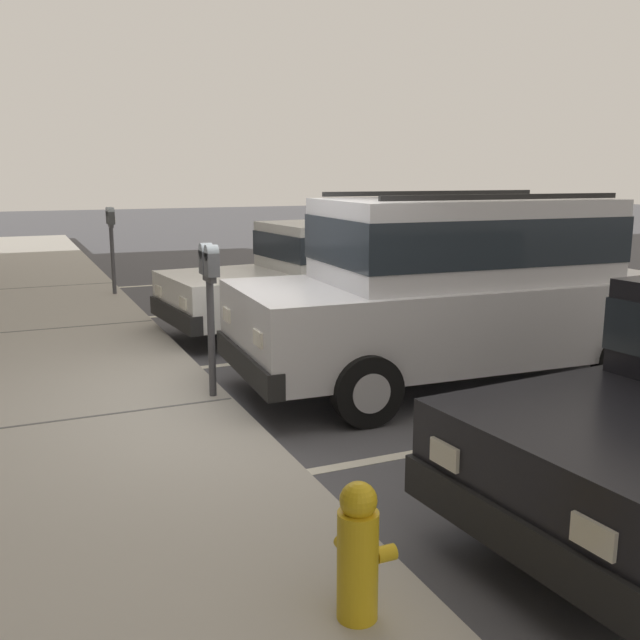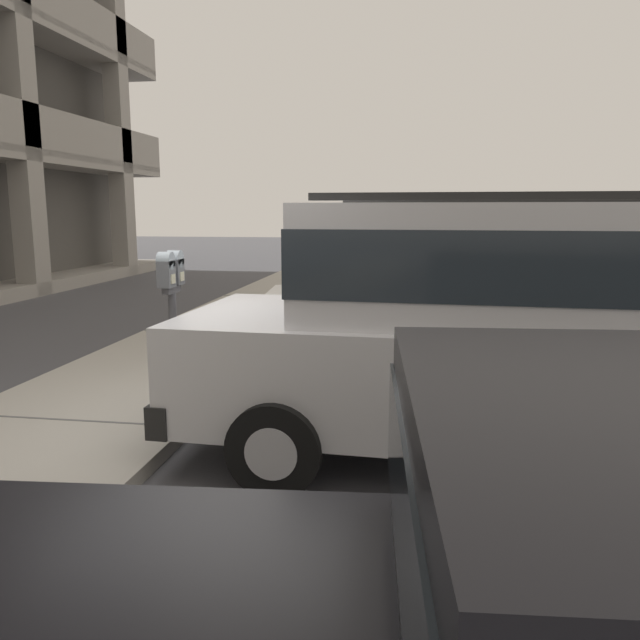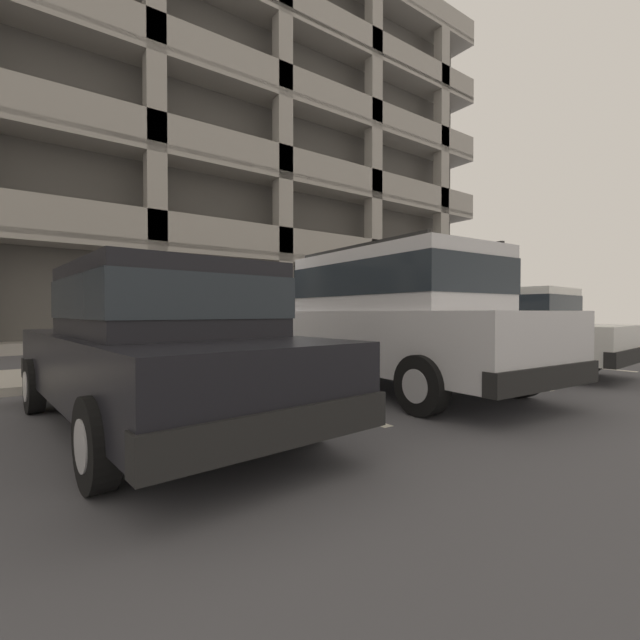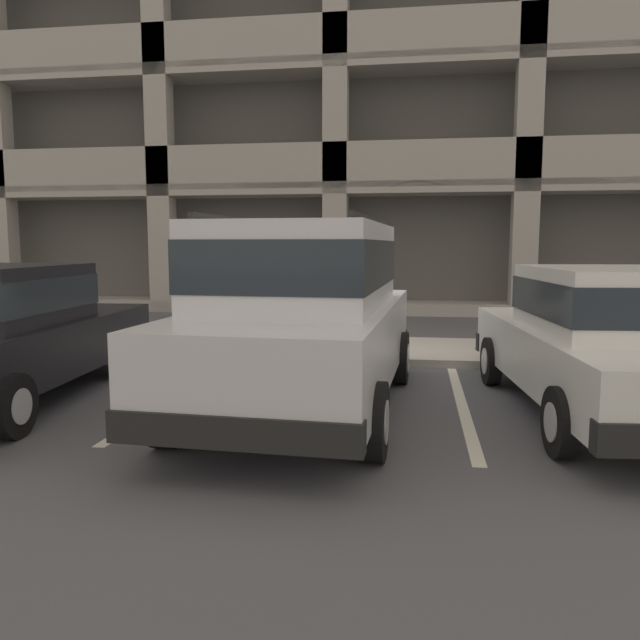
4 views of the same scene
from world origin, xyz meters
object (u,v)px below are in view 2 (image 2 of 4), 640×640
object	(u,v)px
dark_hatchback	(452,301)
parking_meter_near	(172,295)
silver_suv	(496,323)
parking_meter_far	(305,247)

from	to	relation	value
dark_hatchback	parking_meter_near	xyz separation A→B (m)	(-2.84, 2.48, 0.39)
dark_hatchback	parking_meter_near	size ratio (longest dim) A/B	3.14
silver_suv	parking_meter_near	distance (m)	2.66
silver_suv	parking_meter_far	world-z (taller)	silver_suv
parking_meter_near	silver_suv	bearing A→B (deg)	-94.92
parking_meter_near	parking_meter_far	size ratio (longest dim) A/B	0.96
dark_hatchback	parking_meter_near	world-z (taller)	parking_meter_near
silver_suv	parking_meter_far	size ratio (longest dim) A/B	3.18
dark_hatchback	parking_meter_near	distance (m)	3.79
silver_suv	dark_hatchback	size ratio (longest dim) A/B	1.05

